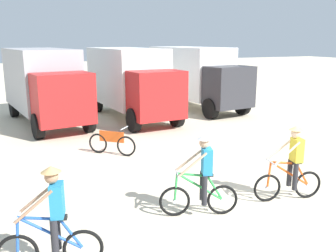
{
  "coord_description": "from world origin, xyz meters",
  "views": [
    {
      "loc": [
        -5.06,
        -6.17,
        3.75
      ],
      "look_at": [
        -0.51,
        4.14,
        1.1
      ],
      "focal_mm": 39.31,
      "sensor_mm": 36.0,
      "label": 1
    }
  ],
  "objects_px": {
    "cyclist_cowboy_hat": "(202,179)",
    "cyclist_near_camera": "(292,166)",
    "box_truck_white_box": "(131,80)",
    "cyclist_orange_shirt": "(52,223)",
    "box_truck_grey_hauler": "(44,82)",
    "box_truck_avon_van": "(196,75)",
    "bicycle_spare": "(112,143)"
  },
  "relations": [
    {
      "from": "cyclist_orange_shirt",
      "to": "cyclist_cowboy_hat",
      "type": "distance_m",
      "value": 3.26
    },
    {
      "from": "box_truck_white_box",
      "to": "box_truck_avon_van",
      "type": "bearing_deg",
      "value": 13.75
    },
    {
      "from": "bicycle_spare",
      "to": "box_truck_white_box",
      "type": "bearing_deg",
      "value": 65.63
    },
    {
      "from": "box_truck_white_box",
      "to": "cyclist_orange_shirt",
      "type": "xyz_separation_m",
      "value": [
        -5.04,
        -11.24,
        -1.03
      ]
    },
    {
      "from": "cyclist_orange_shirt",
      "to": "cyclist_near_camera",
      "type": "relative_size",
      "value": 1.0
    },
    {
      "from": "box_truck_grey_hauler",
      "to": "bicycle_spare",
      "type": "xyz_separation_m",
      "value": [
        1.47,
        -5.96,
        -1.48
      ]
    },
    {
      "from": "box_truck_white_box",
      "to": "cyclist_orange_shirt",
      "type": "height_order",
      "value": "box_truck_white_box"
    },
    {
      "from": "cyclist_near_camera",
      "to": "bicycle_spare",
      "type": "distance_m",
      "value": 5.98
    },
    {
      "from": "box_truck_avon_van",
      "to": "cyclist_near_camera",
      "type": "xyz_separation_m",
      "value": [
        -3.62,
        -11.65,
        -1.03
      ]
    },
    {
      "from": "box_truck_grey_hauler",
      "to": "cyclist_near_camera",
      "type": "relative_size",
      "value": 3.85
    },
    {
      "from": "box_truck_grey_hauler",
      "to": "cyclist_cowboy_hat",
      "type": "distance_m",
      "value": 11.24
    },
    {
      "from": "cyclist_orange_shirt",
      "to": "cyclist_cowboy_hat",
      "type": "bearing_deg",
      "value": 13.04
    },
    {
      "from": "box_truck_grey_hauler",
      "to": "cyclist_cowboy_hat",
      "type": "height_order",
      "value": "box_truck_grey_hauler"
    },
    {
      "from": "cyclist_orange_shirt",
      "to": "bicycle_spare",
      "type": "bearing_deg",
      "value": 66.06
    },
    {
      "from": "box_truck_grey_hauler",
      "to": "cyclist_near_camera",
      "type": "bearing_deg",
      "value": -68.4
    },
    {
      "from": "cyclist_cowboy_hat",
      "to": "cyclist_near_camera",
      "type": "distance_m",
      "value": 2.34
    },
    {
      "from": "box_truck_avon_van",
      "to": "bicycle_spare",
      "type": "height_order",
      "value": "box_truck_avon_van"
    },
    {
      "from": "box_truck_grey_hauler",
      "to": "box_truck_avon_van",
      "type": "distance_m",
      "value": 8.05
    },
    {
      "from": "cyclist_near_camera",
      "to": "box_truck_grey_hauler",
      "type": "bearing_deg",
      "value": 111.6
    },
    {
      "from": "cyclist_orange_shirt",
      "to": "cyclist_near_camera",
      "type": "distance_m",
      "value": 5.54
    },
    {
      "from": "cyclist_near_camera",
      "to": "bicycle_spare",
      "type": "xyz_separation_m",
      "value": [
        -2.95,
        5.18,
        -0.45
      ]
    },
    {
      "from": "cyclist_cowboy_hat",
      "to": "cyclist_near_camera",
      "type": "xyz_separation_m",
      "value": [
        2.33,
        -0.15,
        0.0
      ]
    },
    {
      "from": "box_truck_grey_hauler",
      "to": "bicycle_spare",
      "type": "bearing_deg",
      "value": -76.18
    },
    {
      "from": "box_truck_white_box",
      "to": "cyclist_orange_shirt",
      "type": "relative_size",
      "value": 3.79
    },
    {
      "from": "box_truck_white_box",
      "to": "bicycle_spare",
      "type": "xyz_separation_m",
      "value": [
        -2.48,
        -5.47,
        -1.48
      ]
    },
    {
      "from": "box_truck_avon_van",
      "to": "box_truck_white_box",
      "type": "bearing_deg",
      "value": -166.25
    },
    {
      "from": "box_truck_grey_hauler",
      "to": "box_truck_white_box",
      "type": "bearing_deg",
      "value": -7.09
    },
    {
      "from": "box_truck_white_box",
      "to": "cyclist_cowboy_hat",
      "type": "distance_m",
      "value": 10.72
    },
    {
      "from": "box_truck_avon_van",
      "to": "cyclist_orange_shirt",
      "type": "bearing_deg",
      "value": -126.72
    },
    {
      "from": "cyclist_orange_shirt",
      "to": "box_truck_white_box",
      "type": "bearing_deg",
      "value": 65.85
    },
    {
      "from": "cyclist_cowboy_hat",
      "to": "box_truck_grey_hauler",
      "type": "bearing_deg",
      "value": 100.72
    },
    {
      "from": "box_truck_grey_hauler",
      "to": "cyclist_cowboy_hat",
      "type": "xyz_separation_m",
      "value": [
        2.08,
        -10.99,
        -1.03
      ]
    }
  ]
}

